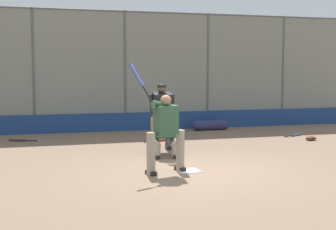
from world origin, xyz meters
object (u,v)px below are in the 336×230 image
at_px(batter_at_plate, 165,131).
at_px(fielding_glove_on_dirt, 311,138).
at_px(spare_bat_first_base_side, 295,135).
at_px(catcher_behind_plate, 165,131).
at_px(umpire_home, 162,115).
at_px(equipment_bag_dugout_side, 210,125).
at_px(spare_bat_third_base_side, 161,140).
at_px(spare_bat_near_backstop, 19,140).

height_order(batter_at_plate, fielding_glove_on_dirt, batter_at_plate).
distance_m(spare_bat_first_base_side, fielding_glove_on_dirt, 0.93).
bearing_deg(catcher_behind_plate, fielding_glove_on_dirt, -155.71).
xyz_separation_m(umpire_home, spare_bat_first_base_side, (-4.67, -1.35, -0.87)).
bearing_deg(equipment_bag_dugout_side, umpire_home, 52.60).
distance_m(umpire_home, spare_bat_first_base_side, 4.94).
bearing_deg(catcher_behind_plate, spare_bat_first_base_side, -146.40).
height_order(spare_bat_third_base_side, equipment_bag_dugout_side, equipment_bag_dugout_side).
relative_size(catcher_behind_plate, spare_bat_third_base_side, 1.36).
relative_size(spare_bat_first_base_side, equipment_bag_dugout_side, 0.62).
distance_m(batter_at_plate, equipment_bag_dugout_side, 7.00).
height_order(catcher_behind_plate, umpire_home, umpire_home).
bearing_deg(batter_at_plate, spare_bat_first_base_side, -160.83).
xyz_separation_m(spare_bat_first_base_side, fielding_glove_on_dirt, (0.05, 0.92, 0.03)).
xyz_separation_m(catcher_behind_plate, fielding_glove_on_dirt, (-4.81, -1.42, -0.56)).
bearing_deg(spare_bat_first_base_side, spare_bat_third_base_side, 153.78).
distance_m(catcher_behind_plate, spare_bat_first_base_side, 5.43).
distance_m(catcher_behind_plate, umpire_home, 1.05).
distance_m(batter_at_plate, spare_bat_near_backstop, 6.00).
height_order(catcher_behind_plate, equipment_bag_dugout_side, catcher_behind_plate).
bearing_deg(umpire_home, spare_bat_near_backstop, -35.73).
height_order(batter_at_plate, umpire_home, batter_at_plate).
bearing_deg(umpire_home, spare_bat_first_base_side, -164.26).
height_order(spare_bat_near_backstop, fielding_glove_on_dirt, fielding_glove_on_dirt).
bearing_deg(equipment_bag_dugout_side, spare_bat_third_base_side, 42.08).
bearing_deg(catcher_behind_plate, spare_bat_third_base_side, -95.05).
xyz_separation_m(umpire_home, fielding_glove_on_dirt, (-4.63, -0.43, -0.84)).
xyz_separation_m(spare_bat_first_base_side, equipment_bag_dugout_side, (2.01, -2.13, 0.14)).
height_order(batter_at_plate, spare_bat_first_base_side, batter_at_plate).
relative_size(spare_bat_near_backstop, spare_bat_first_base_side, 0.96).
relative_size(batter_at_plate, fielding_glove_on_dirt, 6.39).
distance_m(spare_bat_third_base_side, equipment_bag_dugout_side, 3.10).
distance_m(fielding_glove_on_dirt, equipment_bag_dugout_side, 3.63).
height_order(batter_at_plate, spare_bat_third_base_side, batter_at_plate).
xyz_separation_m(batter_at_plate, fielding_glove_on_dirt, (-5.26, -3.08, -0.78)).
distance_m(spare_bat_near_backstop, spare_bat_first_base_side, 8.32).
distance_m(catcher_behind_plate, spare_bat_near_backstop, 4.92).
bearing_deg(spare_bat_third_base_side, batter_at_plate, -121.25).
height_order(spare_bat_first_base_side, fielding_glove_on_dirt, fielding_glove_on_dirt).
xyz_separation_m(catcher_behind_plate, equipment_bag_dugout_side, (-2.85, -4.47, -0.45)).
bearing_deg(catcher_behind_plate, spare_bat_near_backstop, -38.28).
bearing_deg(spare_bat_first_base_side, umpire_home, 170.68).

